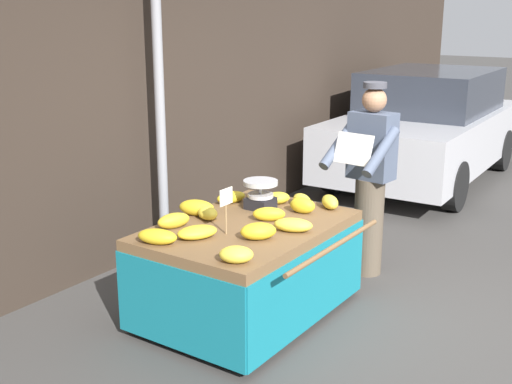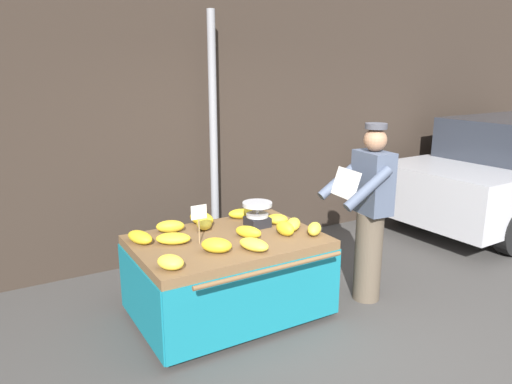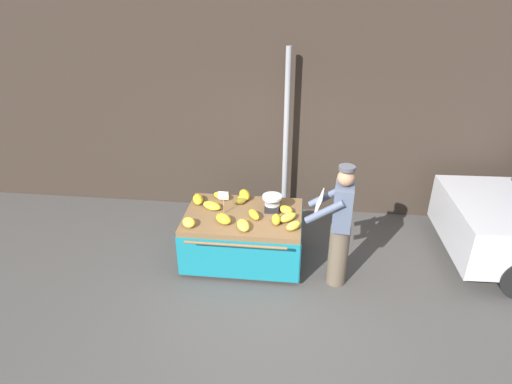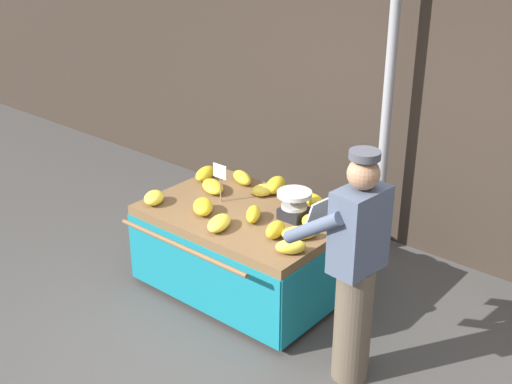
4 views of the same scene
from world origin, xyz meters
name	(u,v)px [view 1 (image 1 of 4)]	position (x,y,z in m)	size (l,w,h in m)	color
ground_plane	(395,321)	(0.00, 0.00, 0.00)	(60.00, 60.00, 0.00)	#423F3D
back_wall	(132,76)	(0.00, 2.68, 1.71)	(16.00, 0.24, 3.42)	#332821
street_pole	(160,114)	(-0.04, 2.31, 1.40)	(0.09, 0.09, 2.80)	gray
banana_cart	(248,249)	(-0.55, 0.99, 0.54)	(1.65, 1.33, 0.74)	brown
weighing_scale	(260,194)	(-0.16, 1.14, 0.86)	(0.28, 0.28, 0.23)	black
price_sign	(226,201)	(-0.82, 0.99, 0.99)	(0.14, 0.01, 0.34)	#997A51
banana_bunch_0	(293,225)	(-0.50, 0.63, 0.79)	(0.15, 0.28, 0.10)	yellow
banana_bunch_1	(208,213)	(-0.63, 1.32, 0.80)	(0.14, 0.20, 0.10)	yellow
banana_bunch_2	(231,197)	(-0.17, 1.43, 0.79)	(0.13, 0.26, 0.10)	gold
banana_bunch_3	(269,214)	(-0.39, 0.91, 0.80)	(0.11, 0.25, 0.11)	gold
banana_bunch_4	(302,205)	(-0.08, 0.80, 0.81)	(0.12, 0.21, 0.13)	gold
banana_bunch_5	(236,254)	(-1.23, 0.61, 0.80)	(0.16, 0.22, 0.11)	yellow
banana_bunch_6	(197,232)	(-1.01, 1.10, 0.79)	(0.17, 0.29, 0.09)	yellow
banana_bunch_7	(330,202)	(0.16, 0.68, 0.80)	(0.12, 0.23, 0.11)	yellow
banana_bunch_8	(157,237)	(-1.25, 1.26, 0.80)	(0.14, 0.28, 0.11)	gold
banana_bunch_9	(302,201)	(0.08, 0.89, 0.80)	(0.13, 0.28, 0.10)	yellow
banana_bunch_10	(197,208)	(-0.59, 1.45, 0.81)	(0.15, 0.28, 0.12)	gold
banana_bunch_11	(258,231)	(-0.78, 0.74, 0.80)	(0.16, 0.25, 0.12)	gold
banana_bunch_12	(278,198)	(0.04, 1.10, 0.79)	(0.15, 0.20, 0.10)	yellow
banana_bunch_13	(174,221)	(-0.93, 1.40, 0.80)	(0.12, 0.26, 0.11)	gold
vendor_person	(370,179)	(0.74, 0.60, 0.87)	(0.61, 0.56, 1.71)	brown
parked_car	(427,127)	(4.31, 1.40, 0.75)	(3.96, 1.86, 1.51)	#BCBCC1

